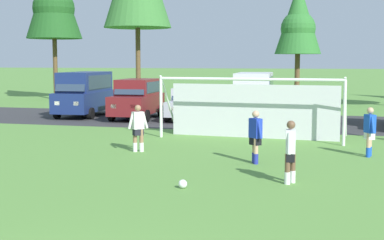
# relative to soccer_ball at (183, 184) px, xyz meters

# --- Properties ---
(ground_plane) EXTENTS (400.00, 400.00, 0.00)m
(ground_plane) POSITION_rel_soccer_ball_xyz_m (0.10, 7.85, -0.11)
(ground_plane) COLOR #598C3D
(parking_lot_strip) EXTENTS (52.00, 8.40, 0.01)m
(parking_lot_strip) POSITION_rel_soccer_ball_xyz_m (0.10, 15.37, -0.11)
(parking_lot_strip) COLOR #333335
(parking_lot_strip) RESTS_ON ground
(soccer_ball) EXTENTS (0.22, 0.22, 0.22)m
(soccer_ball) POSITION_rel_soccer_ball_xyz_m (0.00, 0.00, 0.00)
(soccer_ball) COLOR white
(soccer_ball) RESTS_ON ground
(soccer_goal) EXTENTS (7.53, 2.41, 2.57)m
(soccer_goal) POSITION_rel_soccer_ball_xyz_m (0.38, 9.08, 1.18)
(soccer_goal) COLOR white
(soccer_goal) RESTS_ON ground
(player_midfield_center) EXTENTS (0.55, 0.62, 1.64)m
(player_midfield_center) POSITION_rel_soccer_ball_xyz_m (1.28, 3.74, 0.71)
(player_midfield_center) COLOR tan
(player_midfield_center) RESTS_ON ground
(player_defender_far) EXTENTS (0.64, 0.51, 1.64)m
(player_defender_far) POSITION_rel_soccer_ball_xyz_m (-2.98, 4.87, 0.71)
(player_defender_far) COLOR #936B4C
(player_defender_far) RESTS_ON ground
(player_winger_left) EXTENTS (0.39, 0.73, 1.64)m
(player_winger_left) POSITION_rel_soccer_ball_xyz_m (4.75, 5.88, 0.71)
(player_winger_left) COLOR tan
(player_winger_left) RESTS_ON ground
(player_winger_right) EXTENTS (0.28, 0.74, 1.64)m
(player_winger_right) POSITION_rel_soccer_ball_xyz_m (2.54, 1.22, 0.71)
(player_winger_right) COLOR brown
(player_winger_right) RESTS_ON ground
(parked_car_slot_far_left) EXTENTS (2.41, 4.91, 2.52)m
(parked_car_slot_far_left) POSITION_rel_soccer_ball_xyz_m (-10.19, 15.59, 1.23)
(parked_car_slot_far_left) COLOR navy
(parked_car_slot_far_left) RESTS_ON ground
(parked_car_slot_left) EXTENTS (2.31, 4.69, 2.16)m
(parked_car_slot_left) POSITION_rel_soccer_ball_xyz_m (-6.79, 15.04, 1.00)
(parked_car_slot_left) COLOR maroon
(parked_car_slot_left) RESTS_ON ground
(parked_car_slot_center_left) EXTENTS (2.16, 4.26, 1.72)m
(parked_car_slot_center_left) POSITION_rel_soccer_ball_xyz_m (-3.84, 15.20, 0.77)
(parked_car_slot_center_left) COLOR #B2B2BC
(parked_car_slot_center_left) RESTS_ON ground
(parked_car_slot_center) EXTENTS (2.43, 4.92, 2.52)m
(parked_car_slot_center) POSITION_rel_soccer_ball_xyz_m (-0.54, 16.02, 1.23)
(parked_car_slot_center) COLOR silver
(parked_car_slot_center) RESTS_ON ground
(parked_car_slot_center_right) EXTENTS (2.16, 4.26, 1.72)m
(parked_car_slot_center_right) POSITION_rel_soccer_ball_xyz_m (2.16, 15.78, 0.77)
(parked_car_slot_center_right) COLOR black
(parked_car_slot_center_right) RESTS_ON ground
(tree_center_back) EXTENTS (3.28, 3.28, 8.74)m
(tree_center_back) POSITION_rel_soccer_ball_xyz_m (1.01, 26.74, 5.89)
(tree_center_back) COLOR brown
(tree_center_back) RESTS_ON ground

